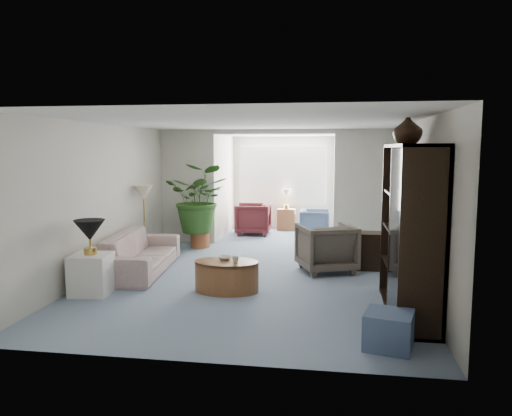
% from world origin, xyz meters
% --- Properties ---
extents(floor, '(6.00, 6.00, 0.00)m').
position_xyz_m(floor, '(0.00, 0.00, 0.00)').
color(floor, '#8898B4').
rests_on(floor, ground).
extents(sunroom_floor, '(2.60, 2.60, 0.00)m').
position_xyz_m(sunroom_floor, '(0.00, 4.10, 0.00)').
color(sunroom_floor, '#8898B4').
rests_on(sunroom_floor, ground).
extents(back_pier_left, '(1.20, 0.12, 2.50)m').
position_xyz_m(back_pier_left, '(-1.90, 3.00, 1.25)').
color(back_pier_left, silver).
rests_on(back_pier_left, ground).
extents(back_pier_right, '(1.20, 0.12, 2.50)m').
position_xyz_m(back_pier_right, '(1.90, 3.00, 1.25)').
color(back_pier_right, silver).
rests_on(back_pier_right, ground).
extents(back_header, '(2.60, 0.12, 0.10)m').
position_xyz_m(back_header, '(0.00, 3.00, 2.45)').
color(back_header, silver).
rests_on(back_header, back_pier_left).
extents(window_pane, '(2.20, 0.02, 1.50)m').
position_xyz_m(window_pane, '(0.00, 5.18, 1.40)').
color(window_pane, white).
extents(window_blinds, '(2.20, 0.02, 1.50)m').
position_xyz_m(window_blinds, '(0.00, 5.15, 1.40)').
color(window_blinds, white).
extents(framed_picture, '(0.04, 0.50, 0.40)m').
position_xyz_m(framed_picture, '(2.46, -0.10, 1.70)').
color(framed_picture, beige).
extents(sofa, '(1.10, 2.33, 0.66)m').
position_xyz_m(sofa, '(-1.95, 0.34, 0.33)').
color(sofa, beige).
rests_on(sofa, ground).
extents(end_table, '(0.58, 0.58, 0.58)m').
position_xyz_m(end_table, '(-2.15, -1.01, 0.29)').
color(end_table, white).
rests_on(end_table, ground).
extents(table_lamp, '(0.44, 0.44, 0.30)m').
position_xyz_m(table_lamp, '(-2.15, -1.01, 0.93)').
color(table_lamp, black).
rests_on(table_lamp, end_table).
extents(floor_lamp, '(0.36, 0.36, 0.28)m').
position_xyz_m(floor_lamp, '(-2.32, 1.46, 1.25)').
color(floor_lamp, '#F6E5C4').
rests_on(floor_lamp, ground).
extents(coffee_table, '(1.03, 1.03, 0.45)m').
position_xyz_m(coffee_table, '(-0.26, -0.58, 0.23)').
color(coffee_table, brown).
rests_on(coffee_table, ground).
extents(coffee_bowl, '(0.22, 0.22, 0.05)m').
position_xyz_m(coffee_bowl, '(-0.31, -0.48, 0.47)').
color(coffee_bowl, silver).
rests_on(coffee_bowl, coffee_table).
extents(coffee_cup, '(0.11, 0.11, 0.10)m').
position_xyz_m(coffee_cup, '(-0.11, -0.68, 0.50)').
color(coffee_cup, beige).
rests_on(coffee_cup, coffee_table).
extents(wingback_chair, '(1.14, 1.15, 0.82)m').
position_xyz_m(wingback_chair, '(1.18, 0.84, 0.41)').
color(wingback_chair, '#5D5449').
rests_on(wingback_chair, ground).
extents(side_table_dark, '(0.54, 0.44, 0.64)m').
position_xyz_m(side_table_dark, '(1.88, 1.14, 0.32)').
color(side_table_dark, black).
rests_on(side_table_dark, ground).
extents(entertainment_cabinet, '(0.52, 1.93, 2.15)m').
position_xyz_m(entertainment_cabinet, '(2.23, -1.18, 1.07)').
color(entertainment_cabinet, black).
rests_on(entertainment_cabinet, ground).
extents(cabinet_urn, '(0.38, 0.38, 0.40)m').
position_xyz_m(cabinet_urn, '(2.23, -0.68, 2.35)').
color(cabinet_urn, black).
rests_on(cabinet_urn, entertainment_cabinet).
extents(ottoman, '(0.58, 0.58, 0.38)m').
position_xyz_m(ottoman, '(1.87, -2.34, 0.19)').
color(ottoman, slate).
rests_on(ottoman, ground).
extents(plant_pot, '(0.40, 0.40, 0.32)m').
position_xyz_m(plant_pot, '(-1.50, 2.51, 0.16)').
color(plant_pot, brown).
rests_on(plant_pot, ground).
extents(house_plant, '(1.31, 1.14, 1.46)m').
position_xyz_m(house_plant, '(-1.50, 2.51, 1.05)').
color(house_plant, '#29521C').
rests_on(house_plant, plant_pot).
extents(sunroom_chair_blue, '(0.73, 0.71, 0.64)m').
position_xyz_m(sunroom_chair_blue, '(0.86, 4.25, 0.32)').
color(sunroom_chair_blue, slate).
rests_on(sunroom_chair_blue, ground).
extents(sunroom_chair_maroon, '(0.86, 0.84, 0.76)m').
position_xyz_m(sunroom_chair_maroon, '(-0.64, 4.25, 0.38)').
color(sunroom_chair_maroon, '#541C23').
rests_on(sunroom_chair_maroon, ground).
extents(sunroom_table, '(0.46, 0.37, 0.55)m').
position_xyz_m(sunroom_table, '(0.11, 5.00, 0.28)').
color(sunroom_table, brown).
rests_on(sunroom_table, ground).
extents(shelf_clutter, '(0.30, 1.00, 1.06)m').
position_xyz_m(shelf_clutter, '(2.18, -1.40, 0.94)').
color(shelf_clutter, black).
rests_on(shelf_clutter, entertainment_cabinet).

